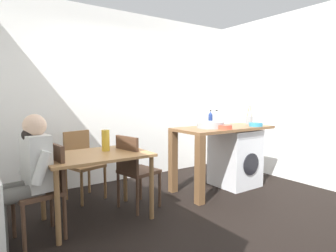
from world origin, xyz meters
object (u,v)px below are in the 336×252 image
dining_table (97,162)px  seated_person (27,172)px  utensil_crock (249,120)px  chair_person_seat (46,185)px  bottle_squat_brown (216,118)px  washing_machine (235,158)px  mixing_bowl (224,127)px  vase (106,140)px  chair_spare_by_wall (82,161)px  chair_opposite (134,168)px  bottle_tall_green (210,119)px  colander (256,124)px

dining_table → seated_person: seated_person is taller
utensil_crock → seated_person: bearing=-177.5°
chair_person_seat → bottle_squat_brown: bottle_squat_brown is taller
dining_table → washing_machine: 2.20m
mixing_bowl → vase: (-1.59, 0.32, -0.09)m
chair_spare_by_wall → washing_machine: size_ratio=1.05×
chair_opposite → washing_machine: (1.71, -0.05, -0.08)m
seated_person → bottle_squat_brown: seated_person is taller
mixing_bowl → vase: bearing=168.7°
chair_spare_by_wall → mixing_bowl: size_ratio=4.33×
seated_person → bottle_tall_green: size_ratio=4.95×
chair_person_seat → seated_person: seated_person is taller
mixing_bowl → utensil_crock: utensil_crock is taller
chair_person_seat → chair_spare_by_wall: (0.63, 0.86, 0.00)m
dining_table → chair_opposite: size_ratio=1.22×
chair_spare_by_wall → washing_machine: 2.25m
dining_table → chair_spare_by_wall: size_ratio=1.22×
chair_opposite → chair_spare_by_wall: 0.84m
chair_opposite → vase: bearing=-113.2°
dining_table → chair_opposite: (0.48, 0.03, -0.14)m
seated_person → washing_machine: seated_person is taller
chair_opposite → seated_person: (-1.18, -0.14, 0.16)m
chair_person_seat → colander: (2.92, -0.15, 0.44)m
chair_spare_by_wall → mixing_bowl: mixing_bowl is taller
dining_table → mixing_bowl: (1.74, -0.22, 0.31)m
chair_spare_by_wall → chair_person_seat: bearing=38.1°
bottle_tall_green → utensil_crock: utensil_crock is taller
bottle_squat_brown → mixing_bowl: size_ratio=1.15×
mixing_bowl → vase: size_ratio=0.86×
chair_opposite → colander: (1.90, -0.27, 0.44)m
dining_table → colander: size_ratio=5.50×
bottle_squat_brown → chair_spare_by_wall: bearing=163.1°
washing_machine → bottle_tall_green: bearing=146.9°
chair_person_seat → chair_spare_by_wall: 1.07m
bottle_tall_green → vase: bottle_tall_green is taller
colander → bottle_tall_green: bearing=140.1°
chair_person_seat → bottle_squat_brown: size_ratio=3.75×
chair_opposite → mixing_bowl: bearing=66.8°
colander → vase: vase is taller
seated_person → bottle_squat_brown: (2.69, 0.30, 0.36)m
dining_table → colander: colander is taller
washing_machine → utensil_crock: 0.67m
chair_spare_by_wall → utensil_crock: size_ratio=3.00×
dining_table → bottle_squat_brown: 2.03m
bottle_tall_green → vase: bearing=-176.9°
dining_table → bottle_tall_green: bearing=5.9°
dining_table → mixing_bowl: mixing_bowl is taller
chair_spare_by_wall → seated_person: bearing=32.3°
chair_person_seat → seated_person: (-0.16, -0.02, 0.16)m
dining_table → chair_spare_by_wall: chair_spare_by_wall is taller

